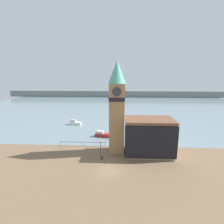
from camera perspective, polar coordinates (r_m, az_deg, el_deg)
ground_plane at (r=35.29m, az=-0.87°, el=-18.63°), size 160.00×160.00×0.00m
water at (r=103.60m, az=1.76°, el=2.11°), size 160.00×120.00×0.00m
far_shoreline at (r=142.85m, az=2.11°, el=5.89°), size 180.00×3.00×5.00m
pier_railing at (r=46.14m, az=-9.57°, el=-9.77°), size 12.21×0.08×1.09m
clock_tower at (r=39.62m, az=1.62°, el=2.18°), size 3.94×3.94×21.08m
pier_building at (r=41.12m, az=11.89°, el=-7.84°), size 11.05×7.26×8.33m
boat_near at (r=52.14m, az=-3.22°, el=-7.36°), size 4.63×2.37×1.76m
boat_far at (r=65.55m, az=-12.06°, el=-3.49°), size 4.18×1.77×1.84m
mooring_bollard_near at (r=39.20m, az=-3.26°, el=-14.58°), size 0.26×0.26×0.81m
lamp_post at (r=38.27m, az=-3.79°, el=-11.05°), size 0.32×0.32×4.35m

